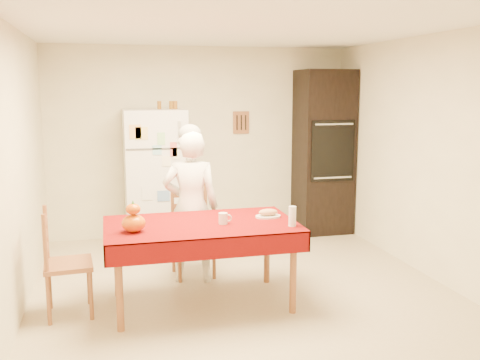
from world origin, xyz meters
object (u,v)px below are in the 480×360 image
object	(u,v)px
chair_left	(60,259)
wine_glass	(292,216)
oven_cabinet	(323,152)
pumpkin_lower	(134,223)
refrigerator	(156,177)
bread_plate	(268,216)
seated_woman	(191,207)
chair_far	(192,227)
dining_table	(201,231)
coffee_mug	(223,218)

from	to	relation	value
chair_left	wine_glass	distance (m)	2.04
oven_cabinet	pumpkin_lower	distance (m)	3.53
refrigerator	bread_plate	bearing A→B (deg)	-67.19
pumpkin_lower	refrigerator	bearing A→B (deg)	80.05
seated_woman	wine_glass	xyz separation A→B (m)	(0.75, -0.92, 0.08)
seated_woman	bread_plate	bearing A→B (deg)	148.83
chair_far	chair_left	size ratio (longest dim) A/B	1.00
oven_cabinet	seated_woman	size ratio (longest dim) A/B	1.42
dining_table	pumpkin_lower	bearing A→B (deg)	-165.57
coffee_mug	dining_table	bearing A→B (deg)	157.41
coffee_mug	wine_glass	world-z (taller)	wine_glass
oven_cabinet	bread_plate	xyz separation A→B (m)	(-1.43, -2.07, -0.33)
seated_woman	bread_plate	xyz separation A→B (m)	(0.64, -0.57, -0.00)
dining_table	chair_left	size ratio (longest dim) A/B	1.79
chair_far	wine_glass	bearing A→B (deg)	-61.51
refrigerator	oven_cabinet	world-z (taller)	oven_cabinet
refrigerator	chair_left	xyz separation A→B (m)	(-1.01, -2.03, -0.34)
chair_left	pumpkin_lower	world-z (taller)	chair_left
dining_table	seated_woman	world-z (taller)	seated_woman
seated_woman	coffee_mug	size ratio (longest dim) A/B	15.48
chair_left	coffee_mug	bearing A→B (deg)	-99.64
refrigerator	chair_left	bearing A→B (deg)	-116.51
refrigerator	chair_far	bearing A→B (deg)	-78.57
oven_cabinet	chair_far	distance (m)	2.48
coffee_mug	bread_plate	world-z (taller)	coffee_mug
coffee_mug	pumpkin_lower	distance (m)	0.79
refrigerator	oven_cabinet	xyz separation A→B (m)	(2.28, 0.05, 0.25)
wine_glass	bread_plate	size ratio (longest dim) A/B	0.73
chair_left	seated_woman	xyz separation A→B (m)	(1.23, 0.57, 0.27)
oven_cabinet	seated_woman	bearing A→B (deg)	-143.85
oven_cabinet	wine_glass	world-z (taller)	oven_cabinet
pumpkin_lower	wine_glass	xyz separation A→B (m)	(1.36, -0.14, 0.01)
seated_woman	pumpkin_lower	world-z (taller)	seated_woman
coffee_mug	wine_glass	xyz separation A→B (m)	(0.57, -0.22, 0.04)
pumpkin_lower	wine_glass	size ratio (longest dim) A/B	1.13
chair_far	pumpkin_lower	xyz separation A→B (m)	(-0.65, -1.00, 0.33)
oven_cabinet	bread_plate	bearing A→B (deg)	-124.52
chair_far	pumpkin_lower	distance (m)	1.23
chair_far	chair_left	bearing A→B (deg)	-151.64
refrigerator	seated_woman	bearing A→B (deg)	-81.62
pumpkin_lower	oven_cabinet	bearing A→B (deg)	40.59
refrigerator	seated_woman	xyz separation A→B (m)	(0.22, -1.46, -0.08)
coffee_mug	bread_plate	size ratio (longest dim) A/B	0.42
chair_far	wine_glass	distance (m)	1.39
seated_woman	wine_glass	bearing A→B (deg)	139.41
dining_table	pumpkin_lower	world-z (taller)	pumpkin_lower
dining_table	coffee_mug	xyz separation A→B (m)	(0.19, -0.08, 0.12)
dining_table	coffee_mug	distance (m)	0.23
chair_far	dining_table	bearing A→B (deg)	-96.66
oven_cabinet	coffee_mug	bearing A→B (deg)	-130.47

